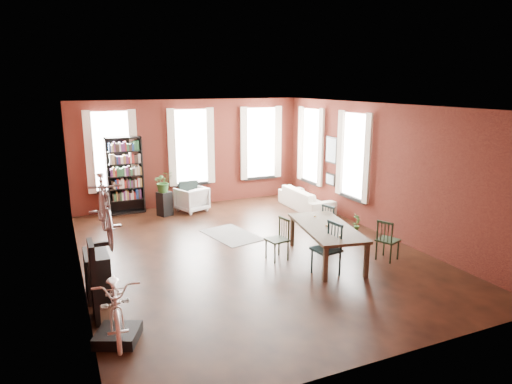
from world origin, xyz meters
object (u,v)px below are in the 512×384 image
dining_table (326,243)px  plant_stand (165,204)px  dining_chair_a (326,249)px  dining_chair_b (277,239)px  dining_chair_c (388,240)px  console_table (98,274)px  cream_sofa (306,195)px  bookshelf (125,176)px  bicycle_floor (114,273)px  bike_trainer (118,335)px  dining_chair_d (332,222)px  white_armchair (192,198)px

dining_table → plant_stand: 5.27m
dining_chair_a → dining_chair_b: dining_chair_a is taller
dining_chair_c → console_table: dining_chair_c is taller
cream_sofa → console_table: 7.15m
bookshelf → bicycle_floor: 6.97m
bike_trainer → dining_table: bearing=17.9°
dining_table → dining_chair_a: 0.76m
cream_sofa → dining_chair_c: bearing=173.8°
bike_trainer → plant_stand: size_ratio=0.86×
plant_stand → cream_sofa: bearing=-14.1°
bike_trainer → dining_chair_d: bearing=25.0°
dining_chair_a → plant_stand: dining_chair_a is taller
dining_table → dining_chair_c: (1.21, -0.51, 0.06)m
dining_chair_a → white_armchair: 5.59m
dining_chair_b → white_armchair: size_ratio=1.13×
dining_chair_d → bookshelf: 6.05m
dining_chair_b → white_armchair: bearing=179.7°
dining_chair_b → bicycle_floor: bearing=-69.5°
dining_table → white_armchair: 5.08m
dining_chair_a → dining_chair_d: size_ratio=1.17×
dining_table → bicycle_floor: bearing=-151.2°
cream_sofa → bike_trainer: 8.01m
dining_chair_a → bike_trainer: 4.16m
bike_trainer → bicycle_floor: 0.97m
dining_chair_b → cream_sofa: 4.17m
cream_sofa → bicycle_floor: (-6.11, -5.17, 0.65)m
dining_chair_a → bookshelf: bookshelf is taller
cream_sofa → bicycle_floor: bicycle_floor is taller
dining_chair_d → bike_trainer: size_ratio=1.50×
dining_chair_a → bookshelf: bearing=-161.8°
white_armchair → cream_sofa: 3.38m
plant_stand → dining_chair_a: bearing=-70.0°
bike_trainer → plant_stand: plant_stand is taller
dining_chair_c → white_armchair: 6.01m
dining_chair_c → bicycle_floor: 5.76m
dining_chair_a → dining_chair_c: bearing=87.0°
white_armchair → plant_stand: bearing=-12.2°
dining_table → bike_trainer: (-4.46, -1.44, -0.29)m
dining_chair_b → plant_stand: bearing=-169.6°
cream_sofa → bicycle_floor: 8.03m
dining_chair_b → bookshelf: bookshelf is taller
dining_chair_a → bicycle_floor: bearing=-85.7°
dining_chair_a → bike_trainer: size_ratio=1.75×
cream_sofa → bookshelf: bearing=71.0°
dining_chair_c → dining_chair_d: 1.57m
dining_chair_d → plant_stand: dining_chair_d is taller
console_table → dining_chair_b: bearing=3.7°
white_armchair → cream_sofa: (3.19, -1.13, 0.01)m
dining_chair_d → bike_trainer: 5.84m
dining_chair_c → bike_trainer: (-5.66, -0.94, -0.35)m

